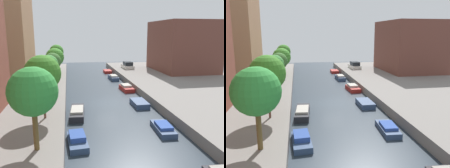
% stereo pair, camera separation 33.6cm
% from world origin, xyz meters
% --- Properties ---
extents(ground_plane, '(84.00, 84.00, 0.00)m').
position_xyz_m(ground_plane, '(0.00, 0.00, 0.00)').
color(ground_plane, '#28333D').
extents(quay_right, '(20.00, 64.00, 1.00)m').
position_xyz_m(quay_right, '(15.00, 0.00, 0.50)').
color(quay_right, gray).
rests_on(quay_right, ground_plane).
extents(low_block_right, '(10.00, 13.51, 9.79)m').
position_xyz_m(low_block_right, '(18.00, 16.90, 5.89)').
color(low_block_right, brown).
rests_on(low_block_right, quay_right).
extents(street_tree_0, '(3.11, 3.11, 5.44)m').
position_xyz_m(street_tree_0, '(-6.73, -12.89, 4.86)').
color(street_tree_0, brown).
rests_on(street_tree_0, quay_left).
extents(street_tree_1, '(3.17, 3.17, 5.62)m').
position_xyz_m(street_tree_1, '(-6.73, -6.93, 5.03)').
color(street_tree_1, brown).
rests_on(street_tree_1, quay_left).
extents(street_tree_2, '(2.20, 2.20, 4.99)m').
position_xyz_m(street_tree_2, '(-6.73, 0.24, 4.86)').
color(street_tree_2, brown).
rests_on(street_tree_2, quay_left).
extents(street_tree_3, '(2.43, 2.43, 4.69)m').
position_xyz_m(street_tree_3, '(-6.73, 7.12, 4.44)').
color(street_tree_3, brown).
rests_on(street_tree_3, quay_left).
extents(street_tree_4, '(3.07, 3.07, 4.98)m').
position_xyz_m(street_tree_4, '(-6.73, 13.43, 4.42)').
color(street_tree_4, '#4D4C26').
rests_on(street_tree_4, quay_left).
extents(street_tree_5, '(2.75, 2.75, 5.24)m').
position_xyz_m(street_tree_5, '(-6.73, 20.34, 4.85)').
color(street_tree_5, brown).
rests_on(street_tree_5, quay_left).
extents(parked_car, '(1.98, 4.50, 1.47)m').
position_xyz_m(parked_car, '(7.97, 21.25, 1.61)').
color(parked_car, beige).
rests_on(parked_car, quay_right).
extents(moored_boat_left_1, '(1.61, 3.40, 0.86)m').
position_xyz_m(moored_boat_left_1, '(-4.06, -10.65, 0.36)').
color(moored_boat_left_1, '#33476B').
rests_on(moored_boat_left_1, ground_plane).
extents(moored_boat_left_2, '(1.76, 4.62, 0.88)m').
position_xyz_m(moored_boat_left_2, '(-3.81, -4.13, 0.39)').
color(moored_boat_left_2, '#232328').
rests_on(moored_boat_left_2, ground_plane).
extents(moored_boat_right_1, '(1.56, 3.54, 0.72)m').
position_xyz_m(moored_boat_right_1, '(3.41, -9.48, 0.31)').
color(moored_boat_right_1, '#33476B').
rests_on(moored_boat_right_1, ground_plane).
extents(moored_boat_right_2, '(1.60, 3.18, 0.63)m').
position_xyz_m(moored_boat_right_2, '(3.55, -2.01, 0.31)').
color(moored_boat_right_2, '#33476B').
rests_on(moored_boat_right_2, ground_plane).
extents(moored_boat_right_3, '(1.66, 3.66, 0.87)m').
position_xyz_m(moored_boat_right_3, '(3.90, 5.81, 0.37)').
color(moored_boat_right_3, maroon).
rests_on(moored_boat_right_3, ground_plane).
extents(moored_boat_right_4, '(1.42, 4.02, 0.91)m').
position_xyz_m(moored_boat_right_4, '(3.56, 14.42, 0.40)').
color(moored_boat_right_4, '#33476B').
rests_on(moored_boat_right_4, ground_plane).
extents(moored_boat_right_5, '(1.56, 3.03, 0.58)m').
position_xyz_m(moored_boat_right_5, '(3.77, 22.35, 0.29)').
color(moored_boat_right_5, maroon).
rests_on(moored_boat_right_5, ground_plane).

